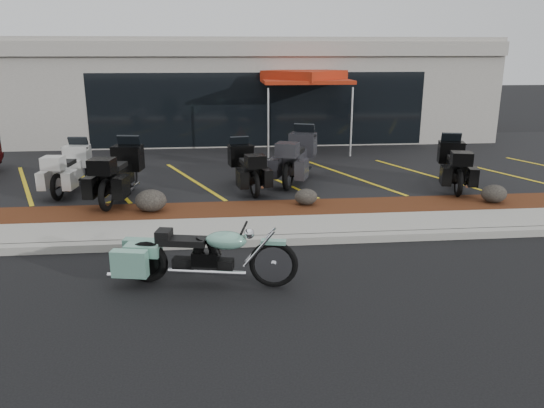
{
  "coord_description": "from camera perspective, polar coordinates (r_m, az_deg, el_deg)",
  "views": [
    {
      "loc": [
        -1.45,
        -8.55,
        3.58
      ],
      "look_at": [
        -0.47,
        1.2,
        0.71
      ],
      "focal_mm": 35.0,
      "sensor_mm": 36.0,
      "label": 1
    }
  ],
  "objects": [
    {
      "name": "ground",
      "position": [
        9.39,
        3.63,
        -6.15
      ],
      "size": [
        90.0,
        90.0,
        0.0
      ],
      "primitive_type": "plane",
      "color": "black",
      "rests_on": "ground"
    },
    {
      "name": "boulder_left",
      "position": [
        11.87,
        -12.9,
        0.36
      ],
      "size": [
        0.68,
        0.57,
        0.48
      ],
      "primitive_type": "ellipsoid",
      "color": "black",
      "rests_on": "mulch_bed"
    },
    {
      "name": "dealership_building",
      "position": [
        23.12,
        -2.14,
        12.4
      ],
      "size": [
        18.0,
        8.16,
        4.0
      ],
      "color": "gray",
      "rests_on": "ground"
    },
    {
      "name": "upper_lot",
      "position": [
        17.18,
        -0.74,
        4.54
      ],
      "size": [
        26.0,
        9.6,
        0.15
      ],
      "primitive_type": "cube",
      "color": "black",
      "rests_on": "ground"
    },
    {
      "name": "boulder_right",
      "position": [
        13.29,
        22.77,
        1.03
      ],
      "size": [
        0.59,
        0.49,
        0.42
      ],
      "primitive_type": "ellipsoid",
      "color": "black",
      "rests_on": "mulch_bed"
    },
    {
      "name": "boulder_mid",
      "position": [
        12.11,
        3.68,
        0.78
      ],
      "size": [
        0.52,
        0.43,
        0.37
      ],
      "primitive_type": "ellipsoid",
      "color": "black",
      "rests_on": "mulch_bed"
    },
    {
      "name": "touring_black_mid",
      "position": [
        14.06,
        -3.5,
        4.78
      ],
      "size": [
        1.21,
        2.27,
        1.25
      ],
      "primitive_type": null,
      "rotation": [
        0.0,
        0.0,
        1.76
      ],
      "color": "black",
      "rests_on": "upper_lot"
    },
    {
      "name": "touring_black_front",
      "position": [
        13.68,
        -15.01,
        4.26
      ],
      "size": [
        1.29,
        2.54,
        1.41
      ],
      "primitive_type": null,
      "rotation": [
        0.0,
        0.0,
        1.41
      ],
      "color": "black",
      "rests_on": "upper_lot"
    },
    {
      "name": "hero_cruiser",
      "position": [
        8.19,
        0.17,
        -5.76
      ],
      "size": [
        2.95,
        1.28,
        1.01
      ],
      "primitive_type": null,
      "rotation": [
        0.0,
        0.0,
        -0.2
      ],
      "color": "#6DAA93",
      "rests_on": "ground"
    },
    {
      "name": "curb",
      "position": [
        10.19,
        2.83,
        -3.84
      ],
      "size": [
        24.0,
        0.25,
        0.15
      ],
      "primitive_type": "cube",
      "color": "gray",
      "rests_on": "ground"
    },
    {
      "name": "touring_white",
      "position": [
        14.77,
        -19.98,
        4.4
      ],
      "size": [
        1.05,
        2.24,
        1.26
      ],
      "primitive_type": null,
      "rotation": [
        0.0,
        0.0,
        1.47
      ],
      "color": "silver",
      "rests_on": "upper_lot"
    },
    {
      "name": "touring_grey",
      "position": [
        14.98,
        3.45,
        5.89
      ],
      "size": [
        1.81,
        2.68,
        1.46
      ],
      "primitive_type": null,
      "rotation": [
        0.0,
        0.0,
        1.19
      ],
      "color": "#2C2C30",
      "rests_on": "upper_lot"
    },
    {
      "name": "popup_canopy",
      "position": [
        18.71,
        3.49,
        13.39
      ],
      "size": [
        3.26,
        3.26,
        2.74
      ],
      "rotation": [
        0.0,
        0.0,
        0.11
      ],
      "color": "silver",
      "rests_on": "upper_lot"
    },
    {
      "name": "sidewalk",
      "position": [
        10.84,
        2.29,
        -2.57
      ],
      "size": [
        24.0,
        1.2,
        0.15
      ],
      "primitive_type": "cube",
      "color": "gray",
      "rests_on": "ground"
    },
    {
      "name": "touring_black_rear",
      "position": [
        15.04,
        18.56,
        4.82
      ],
      "size": [
        1.42,
        2.39,
        1.31
      ],
      "primitive_type": null,
      "rotation": [
        0.0,
        0.0,
        1.3
      ],
      "color": "black",
      "rests_on": "upper_lot"
    },
    {
      "name": "traffic_cone",
      "position": [
        16.87,
        -2.58,
        5.36
      ],
      "size": [
        0.42,
        0.42,
        0.46
      ],
      "primitive_type": "cone",
      "rotation": [
        0.0,
        0.0,
        -0.24
      ],
      "color": "#E73C07",
      "rests_on": "upper_lot"
    },
    {
      "name": "mulch_bed",
      "position": [
        11.97,
        1.5,
        -0.7
      ],
      "size": [
        24.0,
        1.2,
        0.16
      ],
      "primitive_type": "cube",
      "color": "#3A190D",
      "rests_on": "ground"
    }
  ]
}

